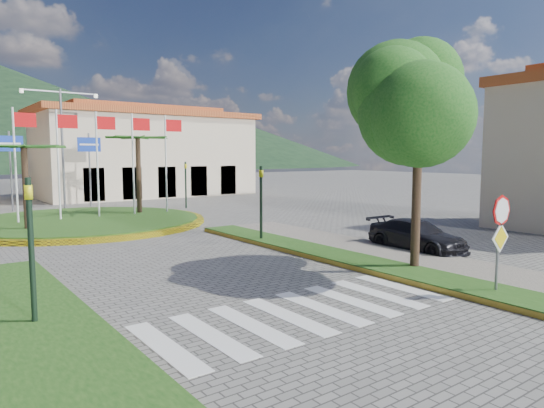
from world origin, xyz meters
TOP-DOWN VIEW (x-y plane):
  - ground at (0.00, 0.00)m, footprint 160.00×160.00m
  - sidewalk_right at (6.00, 2.00)m, footprint 4.00×28.00m
  - verge_right at (4.80, 2.00)m, footprint 1.60×28.00m
  - crosswalk at (0.00, 4.00)m, footprint 8.00×3.00m
  - roundabout_island at (0.00, 22.00)m, footprint 12.70×12.70m
  - stop_sign at (4.90, 1.96)m, footprint 0.80×0.11m
  - deciduous_tree at (5.50, 5.00)m, footprint 3.60×3.60m
  - traffic_light_left at (-5.20, 6.50)m, footprint 0.15×0.18m
  - traffic_light_right at (4.50, 12.00)m, footprint 0.15×0.18m
  - traffic_light_far at (8.00, 26.00)m, footprint 0.18×0.15m
  - direction_sign_west at (-2.00, 30.97)m, footprint 1.60×0.14m
  - direction_sign_east at (3.00, 30.97)m, footprint 1.60×0.14m
  - street_lamp_centre at (1.00, 30.00)m, footprint 4.80×0.16m
  - building_right at (10.00, 38.00)m, footprint 19.08×9.54m
  - hill_far_mid at (15.00, 160.00)m, footprint 180.00×180.00m
  - hill_far_east at (70.00, 135.00)m, footprint 120.00×120.00m
  - car_dark_b at (10.00, 35.79)m, footprint 3.61×1.66m
  - car_side_right at (8.27, 7.00)m, footprint 1.80×4.13m

SIDE VIEW (x-z plane):
  - ground at x=0.00m, z-range 0.00..0.00m
  - crosswalk at x=0.00m, z-range 0.00..0.01m
  - sidewalk_right at x=6.00m, z-range 0.00..0.15m
  - verge_right at x=4.80m, z-range 0.00..0.18m
  - roundabout_island at x=0.00m, z-range -2.83..3.17m
  - car_dark_b at x=10.00m, z-range 0.00..1.15m
  - car_side_right at x=8.27m, z-range 0.00..1.18m
  - stop_sign at x=4.90m, z-range 0.47..3.12m
  - traffic_light_left at x=-5.20m, z-range 0.34..3.54m
  - traffic_light_right at x=4.50m, z-range 0.34..3.54m
  - traffic_light_far at x=8.00m, z-range 0.34..3.54m
  - direction_sign_west at x=-2.00m, z-range 0.93..6.13m
  - direction_sign_east at x=3.00m, z-range 0.93..6.13m
  - building_right at x=10.00m, z-range -0.12..7.93m
  - street_lamp_centre at x=1.00m, z-range 0.50..8.50m
  - deciduous_tree at x=5.50m, z-range 1.78..8.58m
  - hill_far_east at x=70.00m, z-range 0.00..18.00m
  - hill_far_mid at x=15.00m, z-range 0.00..30.00m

